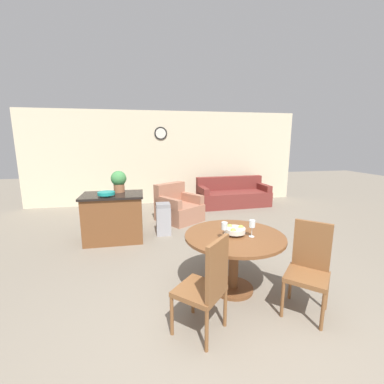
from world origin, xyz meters
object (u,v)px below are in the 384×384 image
at_px(couch, 233,196).
at_px(trash_bin, 163,219).
at_px(dining_chair_near_right, 309,265).
at_px(potted_plant, 119,180).
at_px(wine_glass_right, 252,224).
at_px(fruit_bowl, 235,230).
at_px(wine_glass_left, 224,227).
at_px(teal_bowl, 106,193).
at_px(dining_table, 234,248).
at_px(kitchen_island, 114,217).
at_px(armchair, 178,208).
at_px(dining_chair_near_left, 207,284).

bearing_deg(couch, trash_bin, -141.09).
bearing_deg(dining_chair_near_right, couch, -56.66).
relative_size(potted_plant, couch, 0.20).
bearing_deg(dining_chair_near_right, wine_glass_right, 2.59).
height_order(fruit_bowl, trash_bin, fruit_bowl).
height_order(potted_plant, trash_bin, potted_plant).
height_order(wine_glass_left, wine_glass_right, same).
xyz_separation_m(teal_bowl, trash_bin, (1.02, 0.30, -0.62)).
bearing_deg(dining_table, kitchen_island, 128.86).
relative_size(dining_chair_near_right, wine_glass_right, 4.84).
distance_m(fruit_bowl, potted_plant, 2.69).
distance_m(wine_glass_left, couch, 4.58).
distance_m(wine_glass_right, armchair, 3.20).
distance_m(kitchen_island, couch, 3.76).
bearing_deg(dining_table, couch, 70.05).
distance_m(wine_glass_left, armchair, 3.18).
bearing_deg(potted_plant, dining_table, -55.43).
relative_size(kitchen_island, potted_plant, 2.71).
distance_m(couch, armchair, 2.08).
height_order(wine_glass_right, kitchen_island, wine_glass_right).
relative_size(dining_table, dining_chair_near_left, 1.22).
height_order(wine_glass_right, armchair, wine_glass_right).
bearing_deg(teal_bowl, potted_plant, 61.09).
relative_size(dining_table, wine_glass_left, 5.91).
relative_size(wine_glass_left, couch, 0.10).
xyz_separation_m(dining_chair_near_right, teal_bowl, (-2.38, 2.37, 0.41)).
bearing_deg(wine_glass_right, couch, 72.65).
bearing_deg(wine_glass_left, dining_table, 32.83).
distance_m(dining_chair_near_right, wine_glass_left, 0.99).
bearing_deg(dining_chair_near_left, dining_chair_near_right, -39.41).
bearing_deg(fruit_bowl, wine_glass_left, -146.73).
bearing_deg(dining_chair_near_left, teal_bowl, 68.84).
xyz_separation_m(trash_bin, couch, (2.18, 1.97, -0.04)).
bearing_deg(armchair, fruit_bowl, -118.41).
xyz_separation_m(teal_bowl, potted_plant, (0.19, 0.35, 0.17)).
distance_m(fruit_bowl, kitchen_island, 2.61).
xyz_separation_m(dining_chair_near_left, potted_plant, (-1.00, 2.87, 0.58)).
bearing_deg(armchair, dining_chair_near_right, -108.69).
relative_size(kitchen_island, teal_bowl, 3.70).
relative_size(fruit_bowl, potted_plant, 0.62).
distance_m(dining_table, armchair, 3.04).
height_order(dining_chair_near_right, kitchen_island, dining_chair_near_right).
relative_size(dining_table, armchair, 1.02).
xyz_separation_m(wine_glass_right, trash_bin, (-0.87, 2.24, -0.57)).
relative_size(teal_bowl, couch, 0.14).
relative_size(dining_chair_near_right, trash_bin, 1.55).
xyz_separation_m(wine_glass_left, teal_bowl, (-1.54, 1.96, 0.06)).
bearing_deg(couch, wine_glass_right, -110.42).
relative_size(dining_chair_near_right, armchair, 0.83).
bearing_deg(teal_bowl, couch, 35.24).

